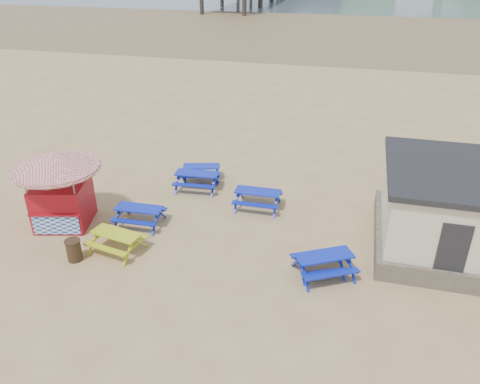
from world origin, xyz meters
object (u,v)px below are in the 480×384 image
(ice_cream_kiosk, at_px, (59,180))
(picnic_table_blue_b, at_px, (202,173))
(picnic_table_blue_a, at_px, (197,181))
(litter_bin, at_px, (74,250))
(picnic_table_yellow, at_px, (117,242))

(ice_cream_kiosk, bearing_deg, picnic_table_blue_b, 38.06)
(picnic_table_blue_a, height_order, litter_bin, litter_bin)
(litter_bin, bearing_deg, picnic_table_blue_a, 69.54)
(picnic_table_blue_a, distance_m, litter_bin, 6.75)
(ice_cream_kiosk, bearing_deg, picnic_table_yellow, -37.62)
(picnic_table_blue_b, bearing_deg, ice_cream_kiosk, -142.67)
(picnic_table_blue_a, relative_size, ice_cream_kiosk, 0.50)
(picnic_table_blue_b, height_order, picnic_table_yellow, picnic_table_yellow)
(ice_cream_kiosk, height_order, litter_bin, ice_cream_kiosk)
(ice_cream_kiosk, xyz_separation_m, litter_bin, (1.74, -2.16, -1.48))
(litter_bin, bearing_deg, ice_cream_kiosk, 128.80)
(picnic_table_blue_a, distance_m, ice_cream_kiosk, 6.03)
(ice_cream_kiosk, bearing_deg, picnic_table_blue_a, 31.25)
(ice_cream_kiosk, bearing_deg, litter_bin, -65.43)
(picnic_table_yellow, distance_m, litter_bin, 1.49)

